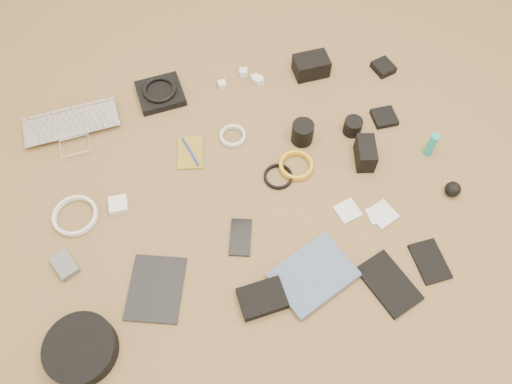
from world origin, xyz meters
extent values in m
cube|color=olive|center=(0.00, 0.00, -0.02)|extent=(4.00, 4.00, 0.04)
imported|color=silver|center=(-0.55, 0.38, 0.01)|extent=(0.36, 0.26, 0.03)
cube|color=black|center=(-0.21, 0.49, 0.01)|extent=(0.18, 0.17, 0.03)
torus|color=black|center=(-0.21, 0.49, 0.04)|extent=(0.17, 0.17, 0.02)
cube|color=silver|center=(0.02, 0.48, 0.01)|extent=(0.03, 0.03, 0.03)
cube|color=silver|center=(0.12, 0.52, 0.01)|extent=(0.04, 0.04, 0.03)
cube|color=silver|center=(0.17, 0.46, 0.01)|extent=(0.04, 0.04, 0.03)
cube|color=silver|center=(0.16, 0.48, 0.01)|extent=(0.03, 0.03, 0.03)
cube|color=black|center=(0.38, 0.47, 0.04)|extent=(0.13, 0.10, 0.08)
cube|color=black|center=(0.67, 0.41, 0.01)|extent=(0.09, 0.10, 0.03)
cube|color=olive|center=(-0.15, 0.20, 0.00)|extent=(0.12, 0.16, 0.01)
cylinder|color=#122D97|center=(-0.15, 0.20, 0.01)|extent=(0.04, 0.13, 0.01)
torus|color=silver|center=(0.01, 0.23, 0.01)|extent=(0.13, 0.13, 0.01)
cylinder|color=black|center=(0.25, 0.16, 0.04)|extent=(0.09, 0.09, 0.09)
cylinder|color=black|center=(0.44, 0.15, 0.03)|extent=(0.08, 0.08, 0.06)
cube|color=black|center=(0.58, 0.18, 0.01)|extent=(0.09, 0.09, 0.02)
cube|color=silver|center=(-0.43, 0.05, 0.01)|extent=(0.06, 0.06, 0.03)
torus|color=silver|center=(-0.57, 0.04, 0.01)|extent=(0.17, 0.17, 0.01)
torus|color=black|center=(0.13, 0.03, 0.00)|extent=(0.11, 0.11, 0.01)
torus|color=gold|center=(0.20, 0.05, 0.01)|extent=(0.16, 0.16, 0.01)
cube|color=black|center=(0.44, 0.02, 0.04)|extent=(0.09, 0.12, 0.08)
cylinder|color=teal|center=(0.68, 0.00, 0.05)|extent=(0.03, 0.03, 0.10)
cube|color=#57575C|center=(-0.62, -0.13, 0.01)|extent=(0.09, 0.11, 0.03)
cube|color=black|center=(-0.35, -0.27, 0.00)|extent=(0.22, 0.25, 0.01)
cube|color=black|center=(-0.05, -0.17, 0.01)|extent=(0.10, 0.14, 0.01)
cube|color=silver|center=(0.32, -0.16, 0.01)|extent=(0.09, 0.09, 0.01)
cube|color=silver|center=(0.41, -0.20, 0.00)|extent=(0.06, 0.06, 0.01)
cube|color=silver|center=(0.43, -0.20, 0.01)|extent=(0.11, 0.11, 0.01)
sphere|color=black|center=(0.69, -0.18, 0.03)|extent=(0.07, 0.07, 0.05)
cylinder|color=black|center=(-0.58, -0.41, 0.03)|extent=(0.21, 0.21, 0.06)
cube|color=black|center=(-0.04, -0.39, 0.02)|extent=(0.15, 0.11, 0.03)
imported|color=#445673|center=(0.17, -0.43, 0.01)|extent=(0.29, 0.26, 0.02)
cube|color=black|center=(0.36, -0.43, 0.01)|extent=(0.18, 0.22, 0.01)
cube|color=black|center=(0.51, -0.40, 0.01)|extent=(0.10, 0.14, 0.01)
camera|label=1|loc=(-0.17, -0.83, 1.49)|focal=35.00mm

